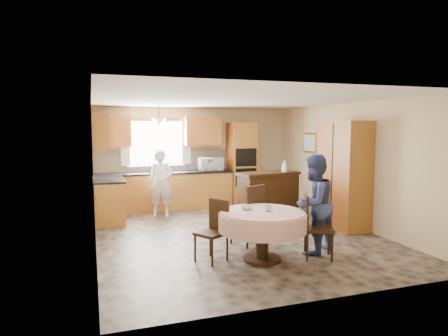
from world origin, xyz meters
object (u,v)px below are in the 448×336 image
sideboard (268,197)px  chair_right (313,223)px  person_dining (313,204)px  chair_left (215,227)px  cupboard (344,175)px  chair_back (251,212)px  person_sink (161,183)px  dining_table (262,222)px  oven_tower (242,164)px

sideboard → chair_right: 2.66m
chair_right → person_dining: size_ratio=0.62×
chair_left → chair_right: bearing=43.9°
chair_left → person_dining: bearing=52.1°
cupboard → chair_back: size_ratio=2.04×
chair_left → cupboard: bearing=77.6°
sideboard → person_sink: size_ratio=0.90×
dining_table → chair_left: (-0.68, 0.24, -0.08)m
person_dining → oven_tower: bearing=-120.7°
chair_back → person_sink: person_sink is taller
chair_back → dining_table: bearing=56.0°
sideboard → chair_back: size_ratio=1.30×
dining_table → chair_back: bearing=80.3°
chair_back → person_dining: person_dining is taller
person_sink → oven_tower: bearing=29.3°
oven_tower → chair_right: 4.37m
cupboard → chair_right: cupboard is taller
chair_right → person_dining: bearing=-4.8°
cupboard → dining_table: bearing=-150.9°
dining_table → person_dining: size_ratio=0.83×
chair_back → person_dining: size_ratio=0.66×
chair_left → person_sink: 3.24m
dining_table → person_sink: bearing=105.4°
sideboard → person_dining: bearing=-108.1°
sideboard → person_sink: 2.42m
cupboard → person_sink: cupboard is taller
oven_tower → person_sink: size_ratio=1.41×
cupboard → dining_table: (-2.34, -1.30, -0.48)m
oven_tower → sideboard: bearing=-90.8°
cupboard → chair_back: cupboard is taller
cupboard → sideboard: bearing=132.7°
sideboard → chair_left: size_ratio=1.47×
oven_tower → person_dining: (-0.35, -4.11, -0.27)m
oven_tower → chair_right: oven_tower is taller
oven_tower → chair_left: 4.43m
sideboard → person_sink: (-2.19, 0.98, 0.27)m
chair_left → chair_back: size_ratio=0.88×
dining_table → person_sink: (-0.95, 3.46, 0.16)m
oven_tower → chair_back: 3.62m
dining_table → person_dining: (0.92, 0.07, 0.21)m
person_sink → chair_right: bearing=-52.8°
cupboard → chair_left: 3.24m
sideboard → chair_back: 2.03m
oven_tower → chair_left: size_ratio=2.30×
chair_left → person_sink: person_sink is taller
oven_tower → dining_table: (-1.27, -4.18, -0.47)m
dining_table → oven_tower: bearing=73.2°
cupboard → chair_back: bearing=-166.7°
chair_right → chair_back: bearing=60.9°
cupboard → dining_table: cupboard is taller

